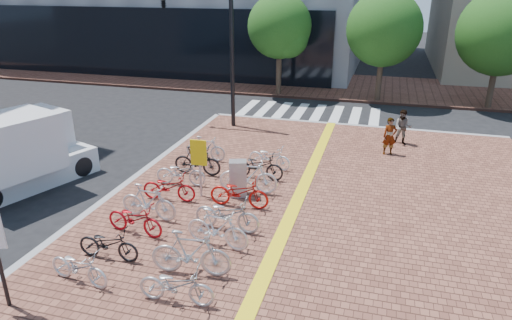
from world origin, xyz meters
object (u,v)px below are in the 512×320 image
(bike_5, at_px, (181,172))
(yellow_sign, at_px, (199,158))
(bike_11, at_px, (227,214))
(pedestrian_b, at_px, (403,127))
(bike_7, at_px, (206,149))
(bike_10, at_px, (217,229))
(traffic_light_pole, at_px, (200,28))
(bike_15, at_px, (269,157))
(bike_9, at_px, (191,253))
(box_truck, at_px, (18,152))
(bike_3, at_px, (148,202))
(bike_0, at_px, (79,267))
(bike_6, at_px, (197,161))
(bike_2, at_px, (135,219))
(utility_box, at_px, (238,178))
(bike_14, at_px, (258,166))
(bike_4, at_px, (169,187))
(bike_12, at_px, (239,192))
(pedestrian_a, at_px, (390,136))
(bike_13, at_px, (248,177))
(bike_8, at_px, (176,285))
(bike_1, at_px, (108,244))

(bike_5, relative_size, yellow_sign, 0.89)
(bike_11, height_order, pedestrian_b, pedestrian_b)
(bike_5, height_order, bike_7, bike_7)
(bike_5, relative_size, bike_10, 0.97)
(bike_11, bearing_deg, traffic_light_pole, 27.55)
(bike_15, xyz_separation_m, yellow_sign, (-1.56, -2.96, 0.91))
(bike_9, bearing_deg, box_truck, 59.54)
(bike_3, height_order, bike_11, bike_3)
(bike_0, bearing_deg, bike_3, 6.72)
(bike_0, relative_size, bike_6, 0.93)
(bike_2, distance_m, utility_box, 3.67)
(bike_11, xyz_separation_m, bike_14, (-0.13, 3.70, -0.02))
(bike_5, xyz_separation_m, bike_10, (2.57, -3.35, 0.08))
(bike_4, xyz_separation_m, bike_14, (2.27, 2.43, 0.03))
(bike_5, relative_size, traffic_light_pole, 0.26)
(bike_11, bearing_deg, bike_6, 36.26)
(bike_5, distance_m, traffic_light_pole, 8.39)
(bike_0, distance_m, bike_9, 2.58)
(bike_2, bearing_deg, bike_5, 9.18)
(bike_14, distance_m, traffic_light_pole, 8.34)
(bike_12, xyz_separation_m, pedestrian_a, (4.39, 6.06, 0.27))
(pedestrian_b, distance_m, utility_box, 8.52)
(bike_2, height_order, pedestrian_b, pedestrian_b)
(bike_12, distance_m, bike_13, 1.03)
(bike_8, bearing_deg, utility_box, 0.36)
(bike_3, relative_size, box_truck, 0.35)
(bike_7, xyz_separation_m, pedestrian_a, (6.86, 2.66, 0.28))
(bike_0, xyz_separation_m, bike_15, (2.51, 7.97, 0.02))
(bike_15, bearing_deg, bike_5, 143.09)
(bike_13, bearing_deg, bike_3, 130.36)
(pedestrian_a, distance_m, utility_box, 7.08)
(bike_4, height_order, bike_13, bike_13)
(bike_8, xyz_separation_m, traffic_light_pole, (-4.50, 12.78, 4.09))
(bike_8, height_order, bike_9, bike_9)
(bike_4, xyz_separation_m, bike_8, (2.37, -4.53, -0.01))
(bike_5, height_order, pedestrian_b, pedestrian_b)
(bike_8, distance_m, bike_9, 1.05)
(bike_14, bearing_deg, bike_1, 161.96)
(bike_1, height_order, bike_11, bike_11)
(bike_4, xyz_separation_m, bike_12, (2.29, 0.18, 0.03))
(bike_3, bearing_deg, bike_0, -177.78)
(bike_5, distance_m, yellow_sign, 1.49)
(bike_1, relative_size, box_truck, 0.32)
(bike_9, bearing_deg, pedestrian_a, -31.42)
(bike_1, distance_m, utility_box, 4.80)
(bike_8, bearing_deg, bike_6, 15.61)
(bike_2, distance_m, pedestrian_a, 10.72)
(bike_3, bearing_deg, bike_8, -140.32)
(yellow_sign, bearing_deg, bike_14, 53.52)
(bike_1, bearing_deg, bike_2, -2.10)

